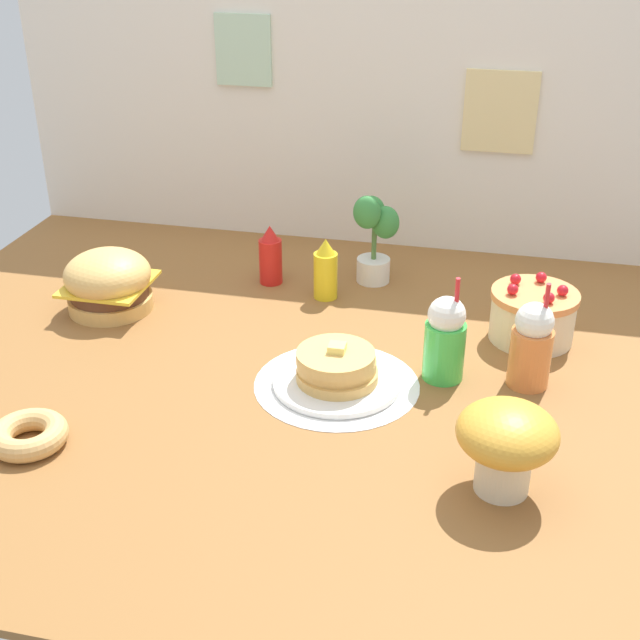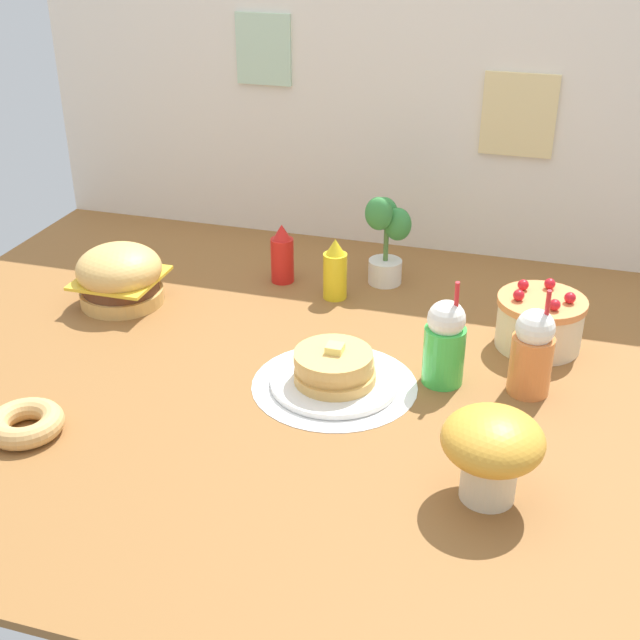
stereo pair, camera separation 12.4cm
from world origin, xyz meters
name	(u,v)px [view 1 (the left image)]	position (x,y,z in m)	size (l,w,h in m)	color
ground_plane	(291,375)	(0.00, 0.00, -0.01)	(2.28, 1.80, 0.02)	brown
back_wall	(360,120)	(0.00, 0.90, 0.41)	(2.28, 0.04, 0.82)	silver
doily_mat	(337,384)	(0.13, -0.03, 0.00)	(0.41, 0.41, 0.00)	white
burger	(108,282)	(-0.59, 0.23, 0.08)	(0.24, 0.24, 0.18)	#DBA859
pancake_stack	(337,370)	(0.13, -0.04, 0.04)	(0.31, 0.31, 0.11)	white
layer_cake	(533,315)	(0.58, 0.31, 0.07)	(0.23, 0.23, 0.17)	beige
ketchup_bottle	(270,256)	(-0.19, 0.50, 0.09)	(0.07, 0.07, 0.18)	red
mustard_bottle	(326,271)	(-0.01, 0.44, 0.09)	(0.07, 0.07, 0.18)	yellow
cream_soda_cup	(445,339)	(0.37, 0.06, 0.11)	(0.10, 0.10, 0.28)	green
orange_float_cup	(532,345)	(0.58, 0.08, 0.11)	(0.10, 0.10, 0.28)	orange
donut_pink_glaze	(28,434)	(-0.48, -0.42, 0.03)	(0.17, 0.17, 0.05)	tan
potted_plant	(374,235)	(0.11, 0.58, 0.15)	(0.13, 0.11, 0.28)	white
mushroom_stool	(506,440)	(0.53, -0.35, 0.12)	(0.20, 0.20, 0.19)	beige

